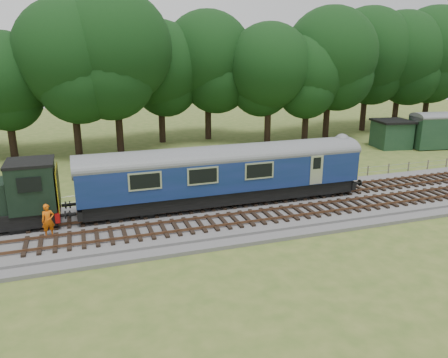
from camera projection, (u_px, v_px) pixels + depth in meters
name	position (u px, v px, depth m)	size (l,w,h in m)	color
ground	(307.00, 207.00, 28.61)	(120.00, 120.00, 0.00)	#435D22
ballast	(307.00, 204.00, 28.56)	(70.00, 7.00, 0.35)	#4C4C4F
track_north	(297.00, 194.00, 29.77)	(67.20, 2.40, 0.21)	black
track_south	(320.00, 209.00, 27.04)	(67.20, 2.40, 0.21)	black
fence	(277.00, 187.00, 32.70)	(64.00, 0.12, 1.00)	#6B6054
tree_line	(209.00, 142.00, 48.60)	(70.00, 8.00, 18.00)	black
dmu_railcar	(224.00, 170.00, 27.54)	(18.05, 2.86, 3.88)	black
worker	(48.00, 220.00, 22.96)	(0.65, 0.43, 1.79)	#E45F0C
shed	(391.00, 134.00, 45.72)	(4.05, 4.05, 2.90)	#183622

